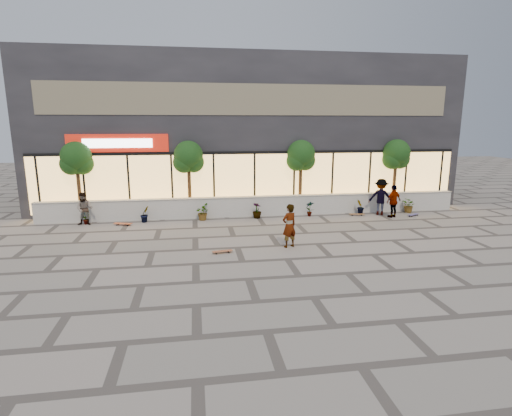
{
  "coord_description": "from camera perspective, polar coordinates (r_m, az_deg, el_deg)",
  "views": [
    {
      "loc": [
        -3.19,
        -13.3,
        4.8
      ],
      "look_at": [
        -0.7,
        2.89,
        1.3
      ],
      "focal_mm": 28.0,
      "sensor_mm": 36.0,
      "label": 1
    }
  ],
  "objects": [
    {
      "name": "shrub_c",
      "position": [
        20.24,
        -7.71,
        -0.6
      ],
      "size": [
        0.68,
        0.77,
        0.81
      ],
      "primitive_type": "imported",
      "rotation": [
        0.0,
        0.0,
        1.64
      ],
      "color": "#133C15",
      "rests_on": "ground"
    },
    {
      "name": "shrub_g",
      "position": [
        23.27,
        21.03,
        0.36
      ],
      "size": [
        0.77,
        0.84,
        0.81
      ],
      "primitive_type": "imported",
      "rotation": [
        0.0,
        0.0,
        4.92
      ],
      "color": "#133C15",
      "rests_on": "ground"
    },
    {
      "name": "skateboard_right_near",
      "position": [
        21.76,
        14.22,
        -0.85
      ],
      "size": [
        0.81,
        0.38,
        0.09
      ],
      "rotation": [
        0.0,
        0.0,
        -0.23
      ],
      "color": "brown",
      "rests_on": "ground"
    },
    {
      "name": "planter_wall",
      "position": [
        20.99,
        0.18,
        0.3
      ],
      "size": [
        22.0,
        0.42,
        1.04
      ],
      "color": "silver",
      "rests_on": "ground"
    },
    {
      "name": "skateboard_right_far",
      "position": [
        22.57,
        21.58,
        -0.88
      ],
      "size": [
        0.8,
        0.54,
        0.1
      ],
      "rotation": [
        0.0,
        0.0,
        0.47
      ],
      "color": "#49437C",
      "rests_on": "ground"
    },
    {
      "name": "shrub_d",
      "position": [
        20.47,
        0.14,
        -0.34
      ],
      "size": [
        0.64,
        0.64,
        0.81
      ],
      "primitive_type": "imported",
      "rotation": [
        0.0,
        0.0,
        2.46
      ],
      "color": "#133C15",
      "rests_on": "ground"
    },
    {
      "name": "skater_center",
      "position": [
        15.65,
        4.77,
        -2.55
      ],
      "size": [
        0.75,
        0.63,
        1.73
      ],
      "primitive_type": "imported",
      "rotation": [
        0.0,
        0.0,
        3.56
      ],
      "color": "white",
      "rests_on": "ground"
    },
    {
      "name": "tree_west",
      "position": [
        21.87,
        -24.27,
        6.24
      ],
      "size": [
        1.6,
        1.5,
        3.92
      ],
      "color": "#4C321B",
      "rests_on": "ground"
    },
    {
      "name": "tree_mideast",
      "position": [
        21.84,
        6.44,
        7.21
      ],
      "size": [
        1.6,
        1.5,
        3.92
      ],
      "color": "#4C321B",
      "rests_on": "ground"
    },
    {
      "name": "shrub_b",
      "position": [
        20.39,
        -15.6,
        -0.84
      ],
      "size": [
        0.57,
        0.57,
        0.81
      ],
      "primitive_type": "imported",
      "rotation": [
        0.0,
        0.0,
        0.82
      ],
      "color": "#133C15",
      "rests_on": "ground"
    },
    {
      "name": "shrub_a",
      "position": [
        20.92,
        -23.23,
        -1.07
      ],
      "size": [
        0.43,
        0.29,
        0.81
      ],
      "primitive_type": "imported",
      "color": "#133C15",
      "rests_on": "ground"
    },
    {
      "name": "skateboard_center",
      "position": [
        15.14,
        -4.83,
        -6.17
      ],
      "size": [
        0.79,
        0.32,
        0.09
      ],
      "rotation": [
        0.0,
        0.0,
        0.16
      ],
      "color": "brown",
      "rests_on": "ground"
    },
    {
      "name": "retail_building",
      "position": [
        25.99,
        -1.73,
        10.83
      ],
      "size": [
        24.0,
        9.17,
        8.5
      ],
      "color": "#242328",
      "rests_on": "ground"
    },
    {
      "name": "skater_right_far",
      "position": [
        22.13,
        17.39,
        1.51
      ],
      "size": [
        1.43,
        1.17,
        1.93
      ],
      "primitive_type": "imported",
      "rotation": [
        0.0,
        0.0,
        2.71
      ],
      "color": "maroon",
      "rests_on": "ground"
    },
    {
      "name": "shrub_f",
      "position": [
        22.03,
        14.69,
        0.14
      ],
      "size": [
        0.55,
        0.57,
        0.81
      ],
      "primitive_type": "imported",
      "rotation": [
        0.0,
        0.0,
        4.1
      ],
      "color": "#133C15",
      "rests_on": "ground"
    },
    {
      "name": "tree_midwest",
      "position": [
        21.08,
        -9.62,
        6.95
      ],
      "size": [
        1.6,
        1.5,
        3.92
      ],
      "color": "#4C321B",
      "rests_on": "ground"
    },
    {
      "name": "ground",
      "position": [
        14.5,
        4.51,
        -7.31
      ],
      "size": [
        80.0,
        80.0,
        0.0
      ],
      "primitive_type": "plane",
      "color": "gray",
      "rests_on": "ground"
    },
    {
      "name": "skateboard_left",
      "position": [
        20.11,
        -18.47,
        -2.13
      ],
      "size": [
        0.9,
        0.48,
        0.1
      ],
      "rotation": [
        0.0,
        0.0,
        -0.32
      ],
      "color": "#DD5829",
      "rests_on": "ground"
    },
    {
      "name": "tree_east",
      "position": [
        23.87,
        19.39,
        7.02
      ],
      "size": [
        1.6,
        1.5,
        3.92
      ],
      "color": "#4C321B",
      "rests_on": "ground"
    },
    {
      "name": "shrub_e",
      "position": [
        21.08,
        7.68,
        -0.09
      ],
      "size": [
        0.46,
        0.35,
        0.81
      ],
      "primitive_type": "imported",
      "rotation": [
        0.0,
        0.0,
        3.28
      ],
      "color": "#133C15",
      "rests_on": "ground"
    },
    {
      "name": "skater_right_near",
      "position": [
        21.75,
        19.06,
        0.92
      ],
      "size": [
        1.08,
        0.77,
        1.7
      ],
      "primitive_type": "imported",
      "rotation": [
        0.0,
        0.0,
        3.55
      ],
      "color": "silver",
      "rests_on": "ground"
    },
    {
      "name": "skater_left",
      "position": [
        20.69,
        -23.29,
        -0.12
      ],
      "size": [
        0.78,
        0.62,
        1.58
      ],
      "primitive_type": "imported",
      "rotation": [
        0.0,
        0.0,
        -0.03
      ],
      "color": "tan",
      "rests_on": "ground"
    }
  ]
}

